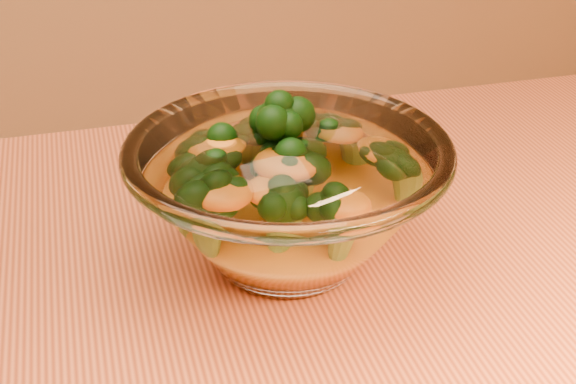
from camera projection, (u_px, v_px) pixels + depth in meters
The scene contains 3 objects.
glass_bowl at pixel (288, 198), 0.60m from camera, with size 0.24×0.24×0.11m.
cheese_sauce at pixel (288, 224), 0.61m from camera, with size 0.14×0.14×0.04m, color orange.
broccoli_heap at pixel (276, 171), 0.59m from camera, with size 0.18×0.16×0.09m.
Camera 1 is at (-0.11, -0.38, 1.11)m, focal length 50.00 mm.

